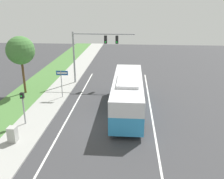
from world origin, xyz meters
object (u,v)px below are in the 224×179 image
object	(u,v)px
street_sign	(62,79)
utility_cabinet	(13,134)
bus	(128,92)
signal_gantry	(93,47)
pedestrian_signal	(23,103)

from	to	relation	value
street_sign	utility_cabinet	distance (m)	8.93
bus	signal_gantry	distance (m)	9.13
bus	utility_cabinet	world-z (taller)	bus
pedestrian_signal	signal_gantry	bearing A→B (deg)	70.60
bus	street_sign	bearing A→B (deg)	158.71
pedestrian_signal	street_sign	xyz separation A→B (m)	(1.47, 6.03, 0.17)
bus	street_sign	distance (m)	7.16
bus	pedestrian_signal	distance (m)	8.83
signal_gantry	street_sign	distance (m)	6.06
street_sign	utility_cabinet	size ratio (longest dim) A/B	2.66
bus	street_sign	size ratio (longest dim) A/B	3.61
signal_gantry	pedestrian_signal	size ratio (longest dim) A/B	2.60
signal_gantry	utility_cabinet	bearing A→B (deg)	-104.78
signal_gantry	pedestrian_signal	distance (m)	11.98
signal_gantry	utility_cabinet	size ratio (longest dim) A/B	6.44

